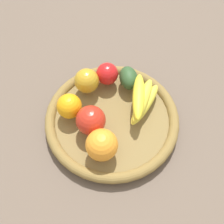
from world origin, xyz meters
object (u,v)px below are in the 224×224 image
at_px(orange_0, 102,145).
at_px(banana_bunch, 142,100).
at_px(apple_2, 87,81).
at_px(apple_0, 107,74).
at_px(apple_1, 90,119).
at_px(orange_1, 69,106).
at_px(avocado, 129,78).

bearing_deg(orange_0, banana_bunch, -72.01).
bearing_deg(apple_2, orange_0, 158.78).
height_order(apple_2, apple_0, apple_2).
xyz_separation_m(apple_2, orange_0, (-0.20, 0.08, 0.01)).
height_order(banana_bunch, apple_0, apple_0).
bearing_deg(apple_2, apple_1, 152.15).
distance_m(apple_0, orange_1, 0.15).
bearing_deg(banana_bunch, apple_1, 80.39).
relative_size(banana_bunch, avocado, 1.95).
height_order(banana_bunch, orange_1, orange_1).
relative_size(apple_2, apple_0, 1.10).
distance_m(apple_2, orange_0, 0.21).
relative_size(orange_1, orange_0, 0.84).
xyz_separation_m(apple_1, apple_0, (0.11, -0.12, -0.01)).
bearing_deg(avocado, orange_1, 87.92).
height_order(apple_2, avocado, apple_2).
bearing_deg(avocado, banana_bunch, 168.71).
xyz_separation_m(apple_1, orange_0, (-0.08, 0.02, 0.00)).
xyz_separation_m(orange_1, orange_0, (-0.15, -0.01, 0.01)).
bearing_deg(apple_0, apple_1, 130.20).
bearing_deg(banana_bunch, apple_0, 12.12).
distance_m(apple_1, apple_0, 0.16).
distance_m(apple_2, avocado, 0.12).
relative_size(banana_bunch, orange_0, 1.84).
relative_size(banana_bunch, apple_0, 2.33).
height_order(banana_bunch, avocado, banana_bunch).
distance_m(apple_2, apple_0, 0.06).
xyz_separation_m(banana_bunch, orange_1, (0.09, 0.18, 0.00)).
height_order(apple_2, apple_1, apple_1).
xyz_separation_m(banana_bunch, orange_0, (-0.05, 0.17, 0.01)).
relative_size(apple_1, orange_0, 0.97).
distance_m(orange_0, avocado, 0.23).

